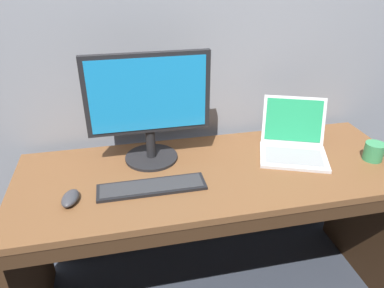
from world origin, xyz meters
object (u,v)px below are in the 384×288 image
laptop_silver (293,143)px  coffee_mug (374,151)px  wired_keyboard (152,187)px  computer_mouse (70,198)px  external_monitor (149,104)px

laptop_silver → coffee_mug: bearing=-22.9°
wired_keyboard → coffee_mug: (1.03, 0.02, 0.03)m
wired_keyboard → computer_mouse: size_ratio=4.02×
laptop_silver → wired_keyboard: (-0.70, -0.16, -0.04)m
coffee_mug → external_monitor: bearing=168.1°
computer_mouse → laptop_silver: bearing=23.1°
external_monitor → wired_keyboard: 0.36m
laptop_silver → computer_mouse: laptop_silver is taller
wired_keyboard → computer_mouse: bearing=-175.7°
computer_mouse → coffee_mug: size_ratio=0.89×
laptop_silver → external_monitor: size_ratio=0.77×
laptop_silver → computer_mouse: 1.03m
laptop_silver → external_monitor: (-0.67, 0.07, 0.23)m
laptop_silver → coffee_mug: laptop_silver is taller
external_monitor → computer_mouse: bearing=-143.7°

